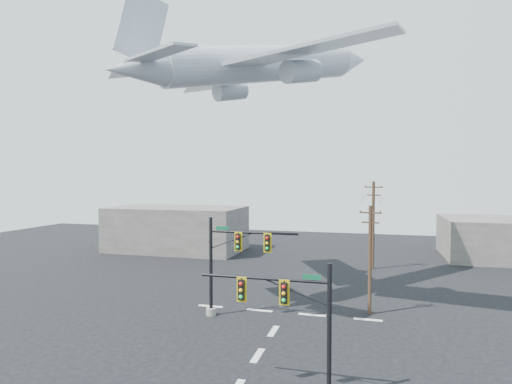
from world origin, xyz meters
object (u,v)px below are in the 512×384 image
(signal_mast_far, at_px, (229,264))
(airliner, at_px, (263,65))
(utility_pole_a, at_px, (370,258))
(utility_pole_b, at_px, (373,223))
(signal_mast_near, at_px, (299,323))

(signal_mast_far, relative_size, airliner, 0.30)
(utility_pole_a, xyz_separation_m, utility_pole_b, (0.22, 16.31, 0.85))
(signal_mast_far, bearing_deg, airliner, 79.52)
(utility_pole_b, height_order, airliner, airliner)
(signal_mast_near, xyz_separation_m, signal_mast_far, (-6.79, 9.67, 0.50))
(signal_mast_near, relative_size, signal_mast_far, 0.90)
(signal_mast_near, bearing_deg, utility_pole_b, 83.58)
(utility_pole_b, relative_size, airliner, 0.40)
(signal_mast_far, relative_size, utility_pole_a, 0.90)
(airliner, bearing_deg, utility_pole_a, -69.33)
(signal_mast_near, height_order, utility_pole_a, utility_pole_a)
(utility_pole_a, height_order, utility_pole_b, utility_pole_b)
(signal_mast_far, height_order, airliner, airliner)
(utility_pole_b, bearing_deg, utility_pole_a, -74.97)
(utility_pole_a, bearing_deg, signal_mast_near, -91.09)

